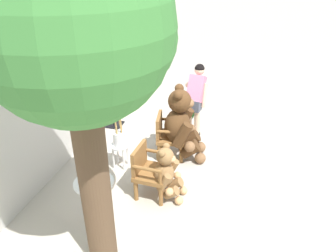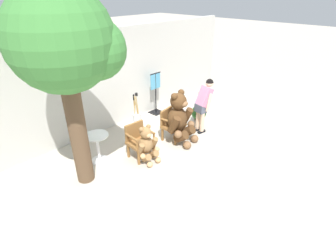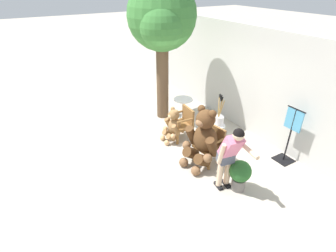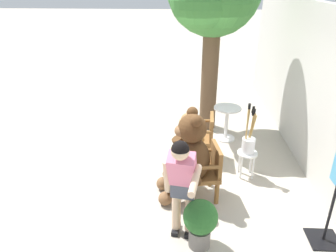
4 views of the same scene
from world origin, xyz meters
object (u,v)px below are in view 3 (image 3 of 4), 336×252
at_px(teddy_bear_large, 203,138).
at_px(potted_plant, 240,174).
at_px(wooden_chair_left, 182,123).
at_px(brush_bucket, 219,118).
at_px(white_stool, 218,129).
at_px(person_visitor, 230,153).
at_px(clothing_display_stand, 290,134).
at_px(patio_tree, 162,20).
at_px(teddy_bear_small, 173,125).
at_px(wooden_chair_right, 210,144).
at_px(round_side_table, 183,107).

xyz_separation_m(teddy_bear_large, potted_plant, (1.06, 0.15, -0.31)).
relative_size(wooden_chair_left, brush_bucket, 0.98).
bearing_deg(white_stool, potted_plant, -27.13).
xyz_separation_m(brush_bucket, potted_plant, (1.68, -0.86, -0.27)).
relative_size(person_visitor, white_stool, 3.34).
relative_size(wooden_chair_left, clothing_display_stand, 0.63).
relative_size(wooden_chair_left, white_stool, 1.87).
xyz_separation_m(white_stool, patio_tree, (-1.91, -0.60, 2.50)).
relative_size(teddy_bear_large, clothing_display_stand, 1.05).
distance_m(teddy_bear_small, potted_plant, 2.28).
xyz_separation_m(person_visitor, brush_bucket, (-1.55, 1.09, -0.24)).
relative_size(brush_bucket, clothing_display_stand, 0.64).
relative_size(teddy_bear_large, brush_bucket, 1.64).
distance_m(teddy_bear_small, patio_tree, 2.77).
relative_size(teddy_bear_small, white_stool, 2.04).
height_order(wooden_chair_right, patio_tree, patio_tree).
relative_size(wooden_chair_left, potted_plant, 1.26).
bearing_deg(clothing_display_stand, person_visitor, -88.55).
height_order(wooden_chair_left, round_side_table, wooden_chair_left).
distance_m(wooden_chair_left, teddy_bear_large, 1.25).
distance_m(person_visitor, round_side_table, 3.11).
height_order(wooden_chair_right, teddy_bear_large, teddy_bear_large).
height_order(person_visitor, potted_plant, person_visitor).
height_order(wooden_chair_left, brush_bucket, brush_bucket).
bearing_deg(potted_plant, round_side_table, 167.86).
distance_m(teddy_bear_large, potted_plant, 1.11).
bearing_deg(teddy_bear_large, potted_plant, 8.06).
height_order(round_side_table, potted_plant, round_side_table).
distance_m(teddy_bear_large, white_stool, 1.23).
xyz_separation_m(person_visitor, clothing_display_stand, (-0.05, 1.88, -0.19)).
xyz_separation_m(wooden_chair_right, person_visitor, (0.96, -0.34, 0.45)).
bearing_deg(white_stool, teddy_bear_large, -58.64).
bearing_deg(white_stool, round_side_table, -172.02).
height_order(patio_tree, clothing_display_stand, patio_tree).
xyz_separation_m(wooden_chair_right, potted_plant, (1.08, -0.11, -0.07)).
distance_m(white_stool, clothing_display_stand, 1.73).
bearing_deg(round_side_table, teddy_bear_large, -21.95).
bearing_deg(wooden_chair_right, wooden_chair_left, 179.97).
height_order(wooden_chair_right, round_side_table, wooden_chair_right).
height_order(wooden_chair_left, patio_tree, patio_tree).
distance_m(wooden_chair_right, patio_tree, 3.47).
distance_m(wooden_chair_right, person_visitor, 1.11).
relative_size(person_visitor, brush_bucket, 1.75).
height_order(wooden_chair_left, wooden_chair_right, same).
xyz_separation_m(wooden_chair_right, brush_bucket, (-0.60, 0.75, 0.21)).
bearing_deg(person_visitor, white_stool, 144.81).
height_order(wooden_chair_right, clothing_display_stand, clothing_display_stand).
bearing_deg(potted_plant, wooden_chair_left, 177.26).
xyz_separation_m(patio_tree, potted_plant, (3.58, -0.25, -2.46)).
bearing_deg(clothing_display_stand, brush_bucket, -152.32).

